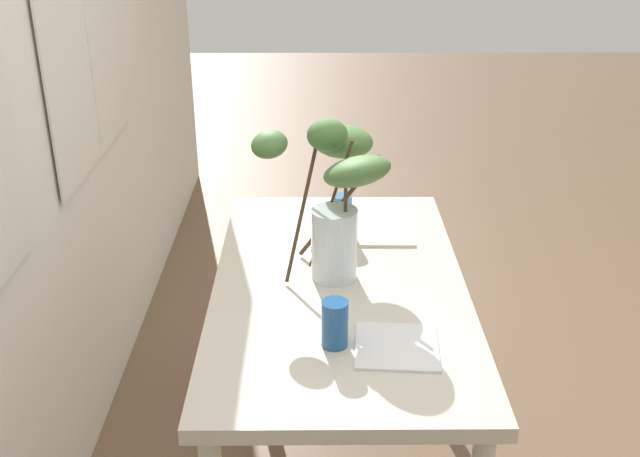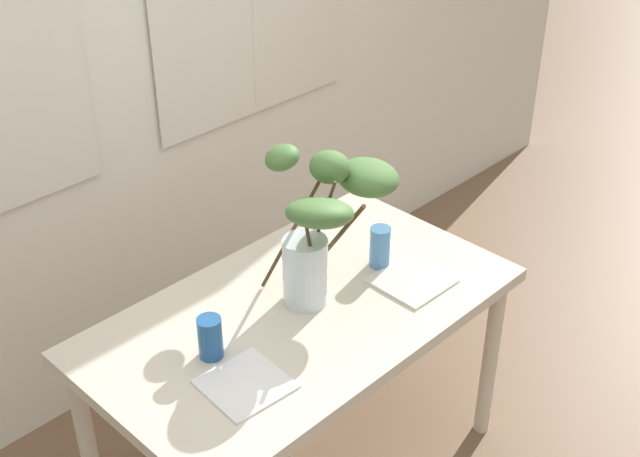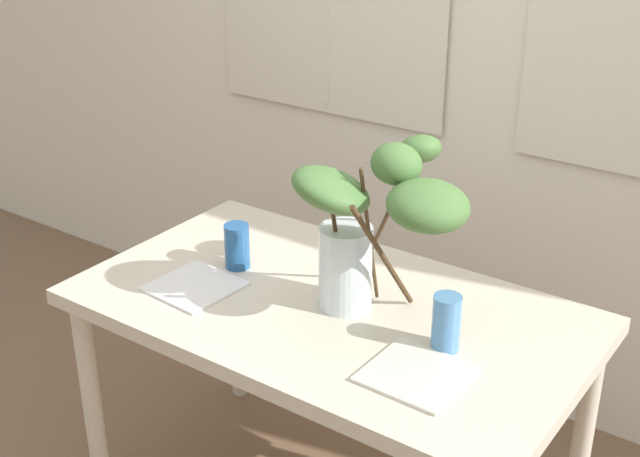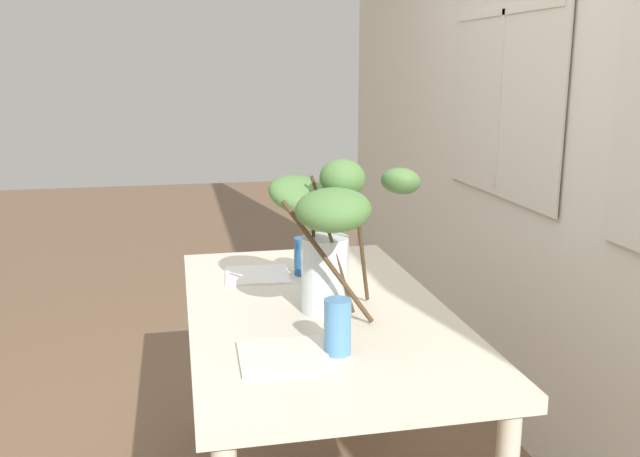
# 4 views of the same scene
# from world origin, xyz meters

# --- Properties ---
(back_wall_with_windows) EXTENTS (5.85, 0.14, 2.81)m
(back_wall_with_windows) POSITION_xyz_m (0.00, 0.96, 1.41)
(back_wall_with_windows) COLOR silver
(back_wall_with_windows) RESTS_ON ground
(dining_table) EXTENTS (1.41, 0.80, 0.76)m
(dining_table) POSITION_xyz_m (0.00, 0.00, 0.68)
(dining_table) COLOR beige
(dining_table) RESTS_ON ground
(vase_with_branches) EXTENTS (0.49, 0.47, 0.50)m
(vase_with_branches) POSITION_xyz_m (0.12, 0.01, 1.04)
(vase_with_branches) COLOR silver
(vase_with_branches) RESTS_ON dining_table
(drinking_glass_blue_left) EXTENTS (0.07, 0.07, 0.14)m
(drinking_glass_blue_left) POSITION_xyz_m (-0.35, 0.02, 0.83)
(drinking_glass_blue_left) COLOR #235693
(drinking_glass_blue_left) RESTS_ON dining_table
(drinking_glass_blue_right) EXTENTS (0.07, 0.07, 0.15)m
(drinking_glass_blue_right) POSITION_xyz_m (0.36, -0.02, 0.83)
(drinking_glass_blue_right) COLOR #4C84BC
(drinking_glass_blue_right) RESTS_ON dining_table
(plate_square_left) EXTENTS (0.24, 0.24, 0.01)m
(plate_square_left) POSITION_xyz_m (-0.37, -0.15, 0.76)
(plate_square_left) COLOR white
(plate_square_left) RESTS_ON dining_table
(plate_square_right) EXTENTS (0.23, 0.23, 0.01)m
(plate_square_right) POSITION_xyz_m (0.37, -0.16, 0.76)
(plate_square_right) COLOR silver
(plate_square_right) RESTS_ON dining_table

